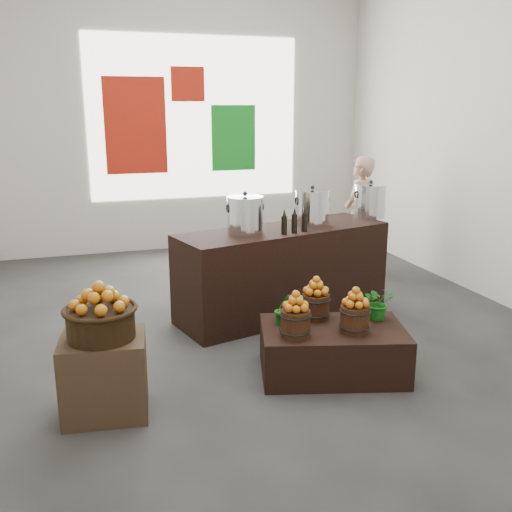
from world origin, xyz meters
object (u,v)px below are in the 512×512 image
object	(u,v)px
crate	(105,376)
stock_pot_center	(312,208)
wicker_basket	(101,323)
stock_pot_left	(245,216)
stock_pot_right	(370,202)
display_table	(332,350)
counter	(283,272)
shopper	(359,214)

from	to	relation	value
crate	stock_pot_center	bearing A→B (deg)	35.58
wicker_basket	stock_pot_center	size ratio (longest dim) A/B	1.33
stock_pot_left	stock_pot_center	distance (m)	0.84
crate	stock_pot_right	xyz separation A→B (m)	(3.12, 1.86, 0.82)
wicker_basket	display_table	size ratio (longest dim) A/B	0.40
crate	counter	bearing A→B (deg)	38.61
wicker_basket	counter	bearing A→B (deg)	38.61
counter	stock_pot_center	world-z (taller)	stock_pot_center
crate	wicker_basket	bearing A→B (deg)	0.00
crate	shopper	bearing A→B (deg)	39.19
wicker_basket	counter	size ratio (longest dim) A/B	0.21
crate	display_table	xyz separation A→B (m)	(1.85, 0.09, -0.09)
stock_pot_right	shopper	distance (m)	1.15
crate	shopper	size ratio (longest dim) A/B	0.38
counter	stock_pot_center	bearing A→B (deg)	0.00
crate	shopper	xyz separation A→B (m)	(3.53, 2.88, 0.48)
display_table	stock_pot_center	bearing A→B (deg)	88.93
stock_pot_right	wicker_basket	bearing A→B (deg)	-149.19
shopper	stock_pot_center	bearing A→B (deg)	4.30
wicker_basket	stock_pot_left	bearing A→B (deg)	43.93
stock_pot_left	shopper	bearing A→B (deg)	35.22
stock_pot_center	crate	bearing A→B (deg)	-144.42
crate	counter	world-z (taller)	counter
stock_pot_right	shopper	size ratio (longest dim) A/B	0.23
display_table	stock_pot_right	distance (m)	2.37
shopper	crate	bearing A→B (deg)	-1.64
display_table	stock_pot_left	size ratio (longest dim) A/B	3.31
stock_pot_right	shopper	bearing A→B (deg)	68.15
wicker_basket	shopper	bearing A→B (deg)	39.19
counter	stock_pot_center	size ratio (longest dim) A/B	6.47
wicker_basket	stock_pot_left	distance (m)	2.12
display_table	stock_pot_right	bearing A→B (deg)	69.68
stock_pot_right	stock_pot_center	bearing A→B (deg)	-165.54
stock_pot_left	wicker_basket	bearing A→B (deg)	-136.07
crate	wicker_basket	distance (m)	0.40
counter	stock_pot_right	size ratio (longest dim) A/B	6.47
counter	stock_pot_right	bearing A→B (deg)	0.00
crate	wicker_basket	world-z (taller)	wicker_basket
stock_pot_left	display_table	bearing A→B (deg)	-75.47
display_table	shopper	world-z (taller)	shopper
display_table	stock_pot_center	world-z (taller)	stock_pot_center
display_table	wicker_basket	bearing A→B (deg)	-161.95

